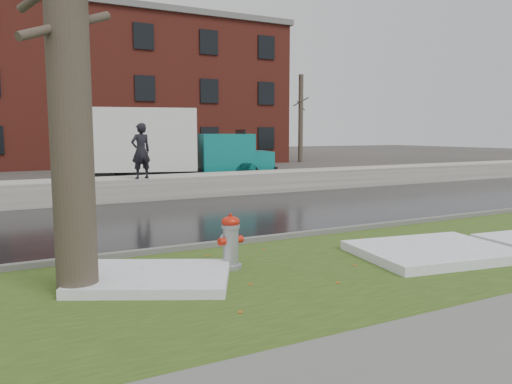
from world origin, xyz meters
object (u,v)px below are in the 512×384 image
box_truck (158,146)px  worker (141,151)px  tree (67,31)px  fire_hydrant (230,239)px

box_truck → worker: bearing=-98.9°
worker → box_truck: bearing=-124.1°
tree → box_truck: bearing=68.4°
fire_hydrant → box_truck: 13.22m
fire_hydrant → tree: 3.83m
fire_hydrant → worker: worker is taller
tree → box_truck: tree is taller
box_truck → tree: bearing=-96.8°
fire_hydrant → worker: bearing=77.4°
fire_hydrant → tree: size_ratio=0.13×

